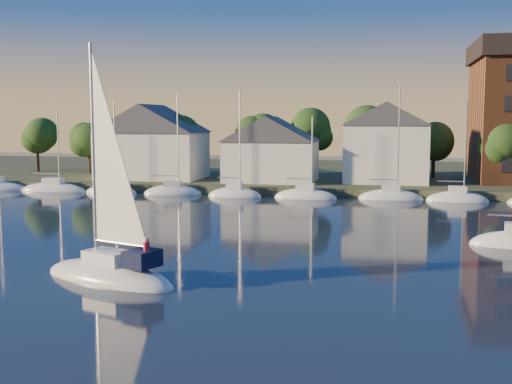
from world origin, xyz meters
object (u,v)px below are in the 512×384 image
(clubhouse_centre, at_px, (271,148))
(clubhouse_west, at_px, (152,141))
(clubhouse_east, at_px, (386,141))
(hero_sailboat, at_px, (110,270))

(clubhouse_centre, bearing_deg, clubhouse_west, 176.42)
(clubhouse_east, distance_m, hero_sailboat, 50.95)
(clubhouse_east, xyz_separation_m, hero_sailboat, (-14.24, -48.62, -5.42))
(clubhouse_centre, height_order, hero_sailboat, hero_sailboat)
(clubhouse_east, bearing_deg, clubhouse_west, -178.09)
(clubhouse_centre, relative_size, clubhouse_east, 1.10)
(clubhouse_centre, distance_m, clubhouse_east, 14.17)
(clubhouse_west, distance_m, clubhouse_centre, 16.05)
(hero_sailboat, bearing_deg, clubhouse_west, -51.55)
(hero_sailboat, bearing_deg, clubhouse_east, -86.19)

